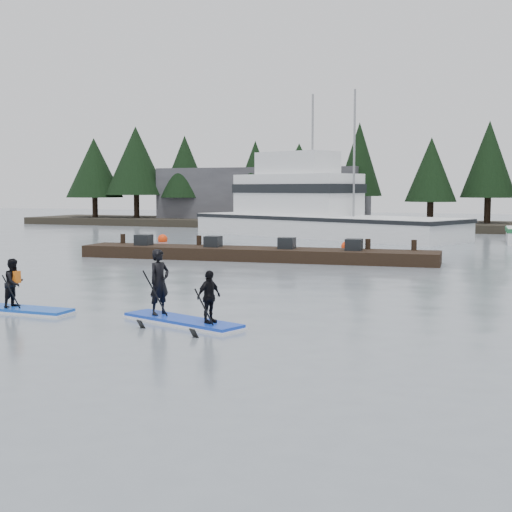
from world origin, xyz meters
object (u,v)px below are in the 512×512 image
(paddleboard_solo, at_px, (14,294))
(paddleboard_duo, at_px, (180,299))
(floating_dock, at_px, (255,254))
(fishing_boat_large, at_px, (316,224))

(paddleboard_solo, bearing_deg, paddleboard_duo, 2.03)
(floating_dock, xyz_separation_m, paddleboard_duo, (3.82, -14.79, 0.31))
(floating_dock, height_order, paddleboard_solo, paddleboard_solo)
(fishing_boat_large, xyz_separation_m, floating_dock, (1.96, -16.58, -0.55))
(paddleboard_duo, bearing_deg, fishing_boat_large, 119.91)
(paddleboard_duo, bearing_deg, paddleboard_solo, -158.94)
(floating_dock, relative_size, paddleboard_duo, 4.75)
(fishing_boat_large, relative_size, paddleboard_duo, 5.75)
(fishing_boat_large, relative_size, floating_dock, 1.21)
(floating_dock, relative_size, paddleboard_solo, 5.04)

